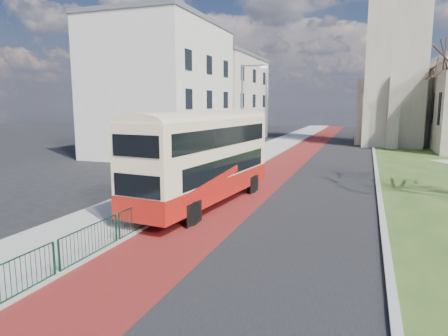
% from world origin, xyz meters
% --- Properties ---
extents(ground, '(160.00, 160.00, 0.00)m').
position_xyz_m(ground, '(0.00, 0.00, 0.00)').
color(ground, black).
rests_on(ground, ground).
extents(road_carriageway, '(9.00, 120.00, 0.01)m').
position_xyz_m(road_carriageway, '(1.50, 20.00, 0.01)').
color(road_carriageway, black).
rests_on(road_carriageway, ground).
extents(bus_lane, '(3.40, 120.00, 0.01)m').
position_xyz_m(bus_lane, '(-1.20, 20.00, 0.01)').
color(bus_lane, '#591414').
rests_on(bus_lane, ground).
extents(pavement_west, '(4.00, 120.00, 0.12)m').
position_xyz_m(pavement_west, '(-5.00, 20.00, 0.06)').
color(pavement_west, gray).
rests_on(pavement_west, ground).
extents(kerb_west, '(0.25, 120.00, 0.13)m').
position_xyz_m(kerb_west, '(-3.00, 20.00, 0.07)').
color(kerb_west, '#999993').
rests_on(kerb_west, ground).
extents(kerb_east, '(0.25, 80.00, 0.13)m').
position_xyz_m(kerb_east, '(6.10, 22.00, 0.07)').
color(kerb_east, '#999993').
rests_on(kerb_east, ground).
extents(pedestrian_railing, '(0.07, 24.00, 1.12)m').
position_xyz_m(pedestrian_railing, '(-2.95, 4.00, 0.55)').
color(pedestrian_railing, '#0C3724').
rests_on(pedestrian_railing, ground).
extents(gothic_church, '(16.38, 18.00, 40.00)m').
position_xyz_m(gothic_church, '(12.56, 38.00, 13.13)').
color(gothic_church, gray).
rests_on(gothic_church, ground).
extents(street_block_near, '(10.30, 14.30, 13.00)m').
position_xyz_m(street_block_near, '(-14.00, 22.00, 6.51)').
color(street_block_near, beige).
rests_on(street_block_near, ground).
extents(street_block_far, '(10.30, 16.30, 11.50)m').
position_xyz_m(street_block_far, '(-14.00, 38.00, 5.76)').
color(street_block_far, '#B5AA99').
rests_on(street_block_far, ground).
extents(streetlamp, '(2.13, 0.18, 8.00)m').
position_xyz_m(streetlamp, '(-4.35, 18.00, 4.59)').
color(streetlamp, gray).
rests_on(streetlamp, pavement_west).
extents(bus, '(3.54, 10.81, 4.44)m').
position_xyz_m(bus, '(-2.14, 4.12, 2.53)').
color(bus, '#A7160F').
rests_on(bus, ground).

